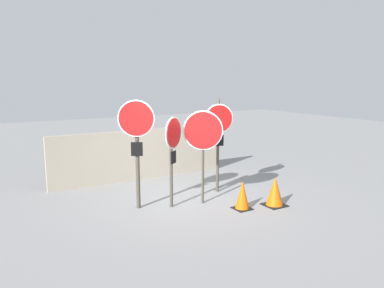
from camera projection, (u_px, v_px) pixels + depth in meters
ground_plane at (185, 202)px, 8.82m from camera, size 40.00×40.00×0.00m
fence_back at (142, 154)px, 10.81m from camera, size 5.31×0.12×1.44m
stop_sign_0 at (137, 135)px, 8.12m from camera, size 0.71×0.41×2.44m
stop_sign_1 at (173, 143)px, 8.25m from camera, size 0.59×0.42×2.06m
stop_sign_2 at (203, 135)px, 8.46m from camera, size 0.77×0.51×2.18m
stop_sign_3 at (219, 129)px, 9.36m from camera, size 0.71×0.24×2.39m
traffic_cone_0 at (242, 195)px, 8.33m from camera, size 0.38×0.38×0.65m
traffic_cone_1 at (275, 191)px, 8.55m from camera, size 0.48×0.48×0.68m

